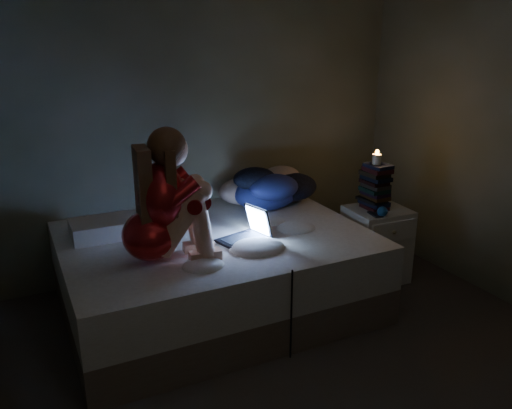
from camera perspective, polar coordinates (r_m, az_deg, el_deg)
floor at (r=3.29m, az=7.27°, el=-18.73°), size 3.60×3.80×0.02m
wall_back at (r=4.40m, az=-5.89°, el=9.47°), size 3.60×0.02×2.60m
bed at (r=3.88m, az=-4.48°, el=-7.29°), size 2.14×1.60×0.59m
pillow at (r=3.84m, az=-16.56°, el=-2.56°), size 0.43×0.31×0.12m
woman at (r=3.21m, az=-11.86°, el=0.74°), size 0.56×0.39×0.86m
laptop at (r=3.58m, az=-1.48°, el=-2.26°), size 0.39×0.32×0.24m
clothes_pile at (r=4.31m, az=1.08°, el=2.10°), size 0.72×0.65×0.35m
nightstand at (r=4.42m, az=13.07°, el=-4.27°), size 0.49×0.44×0.62m
book_stack at (r=4.26m, az=12.94°, el=1.94°), size 0.19×0.25×0.37m
candle at (r=4.20m, az=13.16°, el=4.89°), size 0.07×0.07×0.08m
phone at (r=4.15m, az=13.14°, el=-1.08°), size 0.08×0.15×0.01m
blue_orb at (r=4.13m, az=13.91°, el=-0.75°), size 0.08×0.08×0.08m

